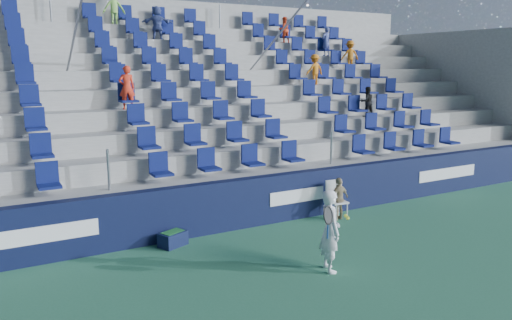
# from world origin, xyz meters

# --- Properties ---
(ground) EXTENTS (70.00, 70.00, 0.00)m
(ground) POSITION_xyz_m (0.00, 0.00, 0.00)
(ground) COLOR #2F6F4E
(ground) RESTS_ON ground
(sponsor_wall) EXTENTS (24.00, 0.32, 1.20)m
(sponsor_wall) POSITION_xyz_m (0.00, 3.15, 0.60)
(sponsor_wall) COLOR #0E1433
(sponsor_wall) RESTS_ON ground
(grandstand) EXTENTS (24.00, 8.17, 6.63)m
(grandstand) POSITION_xyz_m (-0.00, 8.24, 2.13)
(grandstand) COLOR #A8A8A3
(grandstand) RESTS_ON ground
(tennis_player) EXTENTS (0.69, 0.67, 1.59)m
(tennis_player) POSITION_xyz_m (0.27, 0.04, 0.80)
(tennis_player) COLOR white
(tennis_player) RESTS_ON ground
(line_judge_chair) EXTENTS (0.47, 0.48, 0.98)m
(line_judge_chair) POSITION_xyz_m (2.44, 2.65, 0.56)
(line_judge_chair) COLOR white
(line_judge_chair) RESTS_ON ground
(line_judge) EXTENTS (0.67, 0.37, 1.09)m
(line_judge) POSITION_xyz_m (2.44, 2.50, 0.54)
(line_judge) COLOR tan
(line_judge) RESTS_ON ground
(ball_bin) EXTENTS (0.68, 0.57, 0.33)m
(ball_bin) POSITION_xyz_m (-1.90, 2.75, 0.18)
(ball_bin) COLOR #0E1536
(ball_bin) RESTS_ON ground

